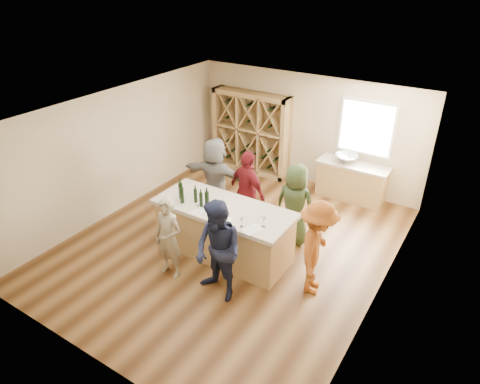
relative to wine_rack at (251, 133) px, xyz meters
The scene contains 33 objects.
floor 3.78m from the wine_rack, 65.36° to the right, with size 6.00×7.00×0.10m, color brown.
ceiling 4.00m from the wine_rack, 65.36° to the right, with size 6.00×7.00×0.10m, color white.
wall_back 1.56m from the wine_rack, 10.57° to the left, with size 6.00×0.10×2.80m, color #C9B592.
wall_front 6.99m from the wine_rack, 77.60° to the right, with size 6.00×0.10×2.80m, color #C9B592.
wall_left 3.63m from the wine_rack, 115.36° to the right, with size 0.10×7.00×2.80m, color #C9B592.
wall_right 5.61m from the wine_rack, 35.70° to the right, with size 0.10×7.00×2.80m, color #C9B592.
window_frame 3.08m from the wine_rack, ahead, with size 1.30×0.06×1.30m, color white.
window_pane 3.07m from the wine_rack, ahead, with size 1.18×0.01×1.18m, color white.
wine_rack is the anchor object (origin of this frame).
back_counter_base 2.98m from the wine_rack, ahead, with size 1.60×0.58×0.86m, color tan.
back_counter_top 2.91m from the wine_rack, ahead, with size 1.70×0.62×0.06m, color #BDB09B.
sink 2.70m from the wine_rack, ahead, with size 0.54×0.54×0.19m, color silver.
faucet 2.70m from the wine_rack, ahead, with size 0.02×0.02×0.30m, color silver.
tasting_counter_base 3.99m from the wine_rack, 66.44° to the right, with size 2.60×1.00×1.00m, color tan.
tasting_counter_top 3.95m from the wine_rack, 66.44° to the right, with size 2.72×1.12×0.08m, color #BDB09B.
wine_bottle_a 3.86m from the wine_rack, 79.48° to the right, with size 0.08×0.08×0.34m, color black.
wine_bottle_b 4.00m from the wine_rack, 78.06° to the right, with size 0.08×0.08×0.32m, color black.
wine_bottle_c 3.90m from the wine_rack, 74.62° to the right, with size 0.07×0.07×0.28m, color black.
wine_bottle_d 4.02m from the wine_rack, 72.36° to the right, with size 0.07×0.07×0.28m, color black.
wine_bottle_e 4.05m from the wine_rack, 70.55° to the right, with size 0.08×0.08×0.33m, color black.
wine_glass_a 4.26m from the wine_rack, 71.99° to the right, with size 0.07×0.07×0.18m, color white.
wine_glass_b 4.40m from the wine_rack, 66.27° to the right, with size 0.07×0.07×0.20m, color white.
wine_glass_c 4.61m from the wine_rack, 60.92° to the right, with size 0.07×0.07×0.19m, color white.
wine_glass_e 4.60m from the wine_rack, 56.19° to the right, with size 0.08×0.08×0.20m, color white.
tasting_menu_a 4.20m from the wine_rack, 72.21° to the right, with size 0.19×0.27×0.00m, color white.
tasting_menu_b 4.45m from the wine_rack, 65.10° to the right, with size 0.23×0.32×0.00m, color white.
tasting_menu_c 4.68m from the wine_rack, 58.64° to the right, with size 0.24×0.33×0.00m, color white.
person_near_left 4.80m from the wine_rack, 76.80° to the right, with size 0.58×0.42×1.59m, color gray.
person_near_right 5.14m from the wine_rack, 64.89° to the right, with size 0.89×0.49×1.84m, color #191E38.
person_server 5.06m from the wine_rack, 46.14° to the right, with size 1.14×0.53×1.76m, color #994C19.
person_far_mid 2.93m from the wine_rack, 60.16° to the right, with size 1.04×0.53×1.78m, color #590F14.
person_far_right 3.56m from the wine_rack, 44.57° to the right, with size 0.85×0.55×1.73m, color #263319.
person_far_left 2.49m from the wine_rack, 77.32° to the right, with size 1.71×0.61×1.84m, color slate.
Camera 1 is at (4.06, -6.05, 5.14)m, focal length 32.00 mm.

